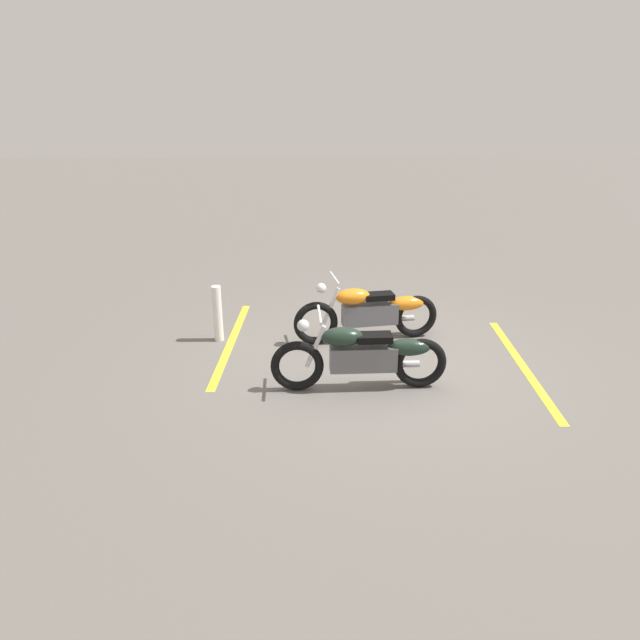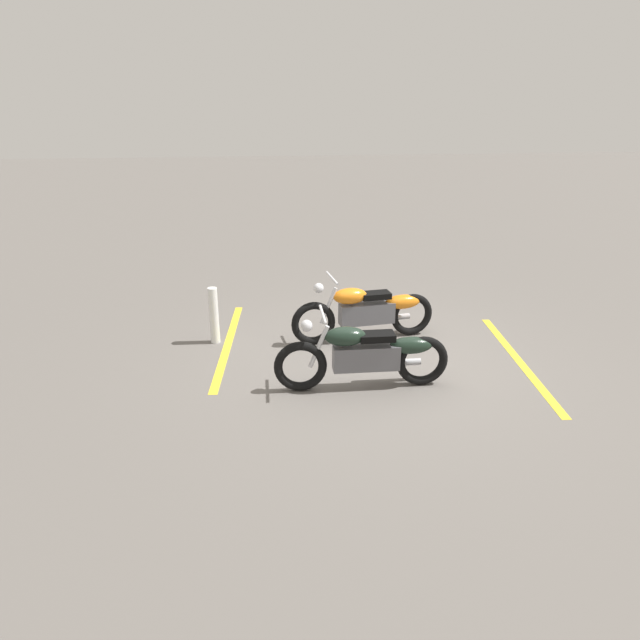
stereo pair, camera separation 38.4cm
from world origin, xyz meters
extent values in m
plane|color=#66605B|center=(0.00, 0.00, 0.00)|extent=(60.00, 60.00, 0.00)
torus|color=black|center=(0.87, -0.68, 0.34)|extent=(0.68, 0.19, 0.67)
torus|color=black|center=(-0.68, -0.86, 0.34)|extent=(0.68, 0.19, 0.67)
cube|color=#59595E|center=(0.04, -0.78, 0.42)|extent=(0.86, 0.32, 0.32)
ellipsoid|color=orange|center=(0.31, -0.75, 0.72)|extent=(0.55, 0.34, 0.24)
ellipsoid|color=orange|center=(-0.52, -0.84, 0.56)|extent=(0.58, 0.30, 0.22)
cube|color=black|center=(-0.09, -0.79, 0.70)|extent=(0.47, 0.29, 0.09)
cylinder|color=silver|center=(0.64, -0.71, 0.60)|extent=(0.27, 0.09, 0.56)
cylinder|color=silver|center=(0.59, -0.71, 1.02)|extent=(0.11, 0.62, 0.04)
sphere|color=silver|center=(0.79, -0.69, 0.88)|extent=(0.15, 0.15, 0.15)
cylinder|color=silver|center=(-0.34, -0.96, 0.26)|extent=(0.71, 0.17, 0.09)
torus|color=black|center=(1.19, 0.76, 0.34)|extent=(0.67, 0.12, 0.67)
torus|color=black|center=(-0.37, 0.78, 0.34)|extent=(0.67, 0.12, 0.67)
cube|color=#59595E|center=(0.36, 0.77, 0.42)|extent=(0.84, 0.23, 0.32)
ellipsoid|color=black|center=(0.63, 0.77, 0.72)|extent=(0.52, 0.29, 0.24)
ellipsoid|color=black|center=(-0.21, 0.78, 0.56)|extent=(0.56, 0.25, 0.22)
cube|color=black|center=(0.23, 0.77, 0.70)|extent=(0.44, 0.25, 0.09)
cylinder|color=silver|center=(0.96, 0.76, 0.60)|extent=(0.27, 0.06, 0.56)
cylinder|color=silver|center=(0.91, 0.76, 1.02)|extent=(0.04, 0.62, 0.04)
sphere|color=silver|center=(1.11, 0.76, 0.88)|extent=(0.15, 0.15, 0.15)
cylinder|color=silver|center=(-0.05, 0.64, 0.26)|extent=(0.70, 0.10, 0.09)
cylinder|color=white|center=(2.34, -0.93, 0.43)|extent=(0.14, 0.14, 0.87)
cube|color=yellow|center=(-1.96, 0.26, 0.00)|extent=(0.41, 3.20, 0.01)
cube|color=yellow|center=(2.15, -0.84, 0.00)|extent=(0.41, 3.20, 0.01)
camera|label=1|loc=(1.34, 7.30, 3.49)|focal=32.41mm
camera|label=2|loc=(1.72, 7.26, 3.49)|focal=32.41mm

